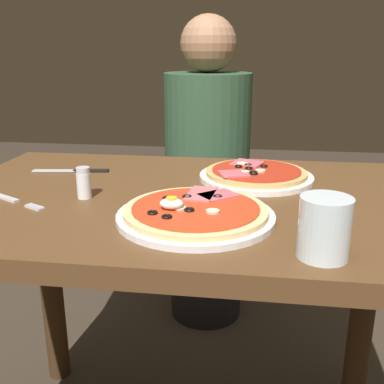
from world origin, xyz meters
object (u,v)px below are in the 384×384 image
object	(u,v)px
fork	(14,201)
diner_person	(207,184)
dining_table	(185,253)
pizza_across_left	(256,175)
salt_shaker	(84,183)
water_glass_near	(324,232)
knife	(76,171)
pizza_foreground	(195,213)

from	to	relation	value
fork	diner_person	size ratio (longest dim) A/B	0.12
dining_table	pizza_across_left	xyz separation A→B (m)	(0.15, 0.14, 0.15)
salt_shaker	dining_table	bearing A→B (deg)	13.74
pizza_across_left	fork	size ratio (longest dim) A/B	1.88
pizza_across_left	water_glass_near	bearing A→B (deg)	-76.16
salt_shaker	diner_person	distance (m)	0.85
knife	pizza_across_left	bearing A→B (deg)	-1.00
pizza_across_left	water_glass_near	world-z (taller)	water_glass_near
dining_table	diner_person	xyz separation A→B (m)	(-0.03, 0.75, -0.06)
salt_shaker	diner_person	world-z (taller)	diner_person
water_glass_near	diner_person	xyz separation A→B (m)	(-0.28, 1.02, -0.24)
salt_shaker	pizza_across_left	bearing A→B (deg)	28.02
fork	knife	bearing A→B (deg)	81.20
dining_table	salt_shaker	xyz separation A→B (m)	(-0.21, -0.05, 0.17)
pizza_foreground	pizza_across_left	bearing A→B (deg)	68.84
pizza_across_left	dining_table	bearing A→B (deg)	-137.17
pizza_foreground	diner_person	world-z (taller)	diner_person
dining_table	pizza_foreground	size ratio (longest dim) A/B	3.68
pizza_foreground	knife	world-z (taller)	pizza_foreground
salt_shaker	fork	bearing A→B (deg)	-161.84
dining_table	pizza_foreground	distance (m)	0.21
knife	fork	bearing A→B (deg)	-98.80
pizza_foreground	fork	world-z (taller)	pizza_foreground
knife	salt_shaker	distance (m)	0.22
pizza_foreground	salt_shaker	world-z (taller)	salt_shaker
dining_table	knife	world-z (taller)	knife
knife	dining_table	bearing A→B (deg)	-25.85
pizza_across_left	fork	bearing A→B (deg)	-154.54
dining_table	fork	size ratio (longest dim) A/B	7.41
dining_table	knife	bearing A→B (deg)	154.15
water_glass_near	salt_shaker	bearing A→B (deg)	154.27
fork	salt_shaker	world-z (taller)	salt_shaker
fork	salt_shaker	bearing A→B (deg)	18.16
pizza_across_left	fork	distance (m)	0.55
water_glass_near	fork	size ratio (longest dim) A/B	0.65
pizza_across_left	salt_shaker	size ratio (longest dim) A/B	4.09
pizza_across_left	diner_person	distance (m)	0.67
pizza_across_left	salt_shaker	bearing A→B (deg)	-151.98
fork	knife	distance (m)	0.25
water_glass_near	diner_person	size ratio (longest dim) A/B	0.08
water_glass_near	pizza_across_left	bearing A→B (deg)	103.84
pizza_foreground	water_glass_near	world-z (taller)	water_glass_near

